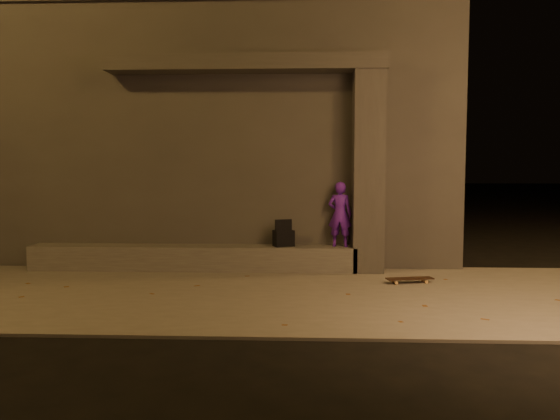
{
  "coord_description": "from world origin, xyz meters",
  "views": [
    {
      "loc": [
        0.54,
        -6.14,
        1.93
      ],
      "look_at": [
        0.19,
        2.0,
        1.29
      ],
      "focal_mm": 35.0,
      "sensor_mm": 36.0,
      "label": 1
    }
  ],
  "objects_px": {
    "column": "(368,172)",
    "skateboarder": "(340,214)",
    "skateboard": "(410,279)",
    "backpack": "(284,237)"
  },
  "relations": [
    {
      "from": "column",
      "to": "skateboarder",
      "type": "relative_size",
      "value": 3.04
    },
    {
      "from": "skateboarder",
      "to": "skateboard",
      "type": "bearing_deg",
      "value": 150.1
    },
    {
      "from": "backpack",
      "to": "skateboard",
      "type": "height_order",
      "value": "backpack"
    },
    {
      "from": "skateboarder",
      "to": "skateboard",
      "type": "distance_m",
      "value": 1.77
    },
    {
      "from": "backpack",
      "to": "skateboard",
      "type": "xyz_separation_m",
      "value": [
        2.1,
        -1.01,
        -0.55
      ]
    },
    {
      "from": "skateboarder",
      "to": "skateboard",
      "type": "xyz_separation_m",
      "value": [
        1.08,
        -1.01,
        -0.97
      ]
    },
    {
      "from": "skateboard",
      "to": "skateboarder",
      "type": "bearing_deg",
      "value": 125.65
    },
    {
      "from": "skateboarder",
      "to": "column",
      "type": "bearing_deg",
      "value": -166.81
    },
    {
      "from": "skateboarder",
      "to": "skateboard",
      "type": "relative_size",
      "value": 1.49
    },
    {
      "from": "column",
      "to": "skateboard",
      "type": "distance_m",
      "value": 2.09
    }
  ]
}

